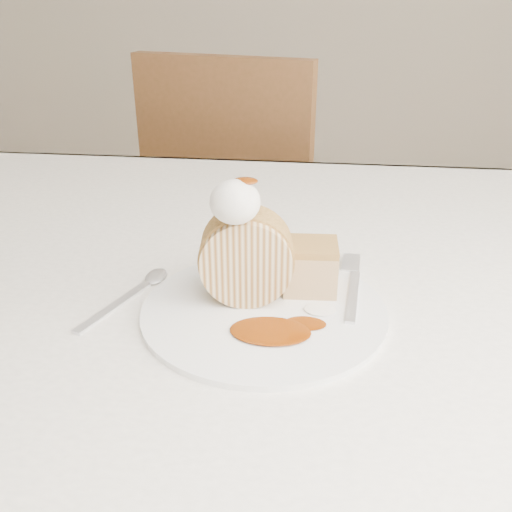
# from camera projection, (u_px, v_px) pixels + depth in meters

# --- Properties ---
(table) EXTENTS (1.40, 0.90, 0.75)m
(table) POSITION_uv_depth(u_px,v_px,m) (306.00, 316.00, 0.80)
(table) COLOR white
(table) RESTS_ON ground
(chair_far) EXTENTS (0.53, 0.53, 0.93)m
(chair_far) POSITION_uv_depth(u_px,v_px,m) (241.00, 206.00, 1.54)
(chair_far) COLOR brown
(chair_far) RESTS_ON ground
(plate) EXTENTS (0.29, 0.29, 0.01)m
(plate) POSITION_uv_depth(u_px,v_px,m) (264.00, 310.00, 0.64)
(plate) COLOR white
(plate) RESTS_ON table
(roulade_slice) EXTENTS (0.11, 0.07, 0.10)m
(roulade_slice) POSITION_uv_depth(u_px,v_px,m) (246.00, 257.00, 0.64)
(roulade_slice) COLOR beige
(roulade_slice) RESTS_ON plate
(cake_chunk) EXTENTS (0.06, 0.06, 0.05)m
(cake_chunk) POSITION_uv_depth(u_px,v_px,m) (310.00, 269.00, 0.66)
(cake_chunk) COLOR #BA8746
(cake_chunk) RESTS_ON plate
(whipped_cream) EXTENTS (0.05, 0.05, 0.05)m
(whipped_cream) POSITION_uv_depth(u_px,v_px,m) (235.00, 202.00, 0.58)
(whipped_cream) COLOR white
(whipped_cream) RESTS_ON roulade_slice
(caramel_drizzle) EXTENTS (0.03, 0.02, 0.01)m
(caramel_drizzle) POSITION_uv_depth(u_px,v_px,m) (245.00, 175.00, 0.58)
(caramel_drizzle) COLOR #692804
(caramel_drizzle) RESTS_ON whipped_cream
(caramel_pool) EXTENTS (0.09, 0.06, 0.00)m
(caramel_pool) POSITION_uv_depth(u_px,v_px,m) (270.00, 331.00, 0.59)
(caramel_pool) COLOR #692804
(caramel_pool) RESTS_ON plate
(fork) EXTENTS (0.04, 0.16, 0.00)m
(fork) POSITION_uv_depth(u_px,v_px,m) (353.00, 296.00, 0.66)
(fork) COLOR silver
(fork) RESTS_ON plate
(spoon) EXTENTS (0.07, 0.15, 0.00)m
(spoon) POSITION_uv_depth(u_px,v_px,m) (114.00, 307.00, 0.65)
(spoon) COLOR silver
(spoon) RESTS_ON table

